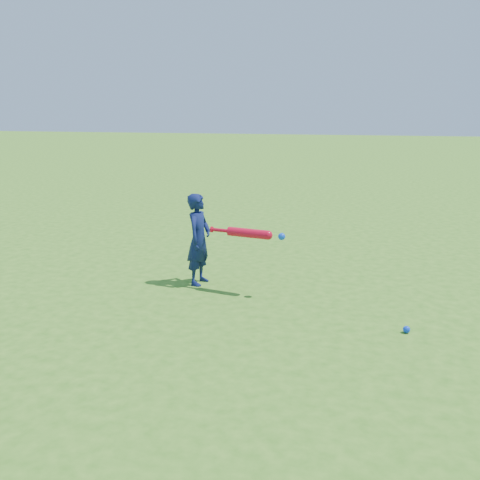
{
  "coord_description": "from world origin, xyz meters",
  "views": [
    {
      "loc": [
        1.56,
        -5.54,
        1.87
      ],
      "look_at": [
        0.03,
        -0.26,
        0.55
      ],
      "focal_mm": 40.0,
      "sensor_mm": 36.0,
      "label": 1
    }
  ],
  "objects": [
    {
      "name": "child",
      "position": [
        -0.46,
        -0.18,
        0.51
      ],
      "size": [
        0.27,
        0.39,
        1.01
      ],
      "primitive_type": "imported",
      "rotation": [
        0.0,
        0.0,
        1.49
      ],
      "color": "#10194A",
      "rests_on": "ground"
    },
    {
      "name": "bat_swing",
      "position": [
        0.18,
        -0.33,
        0.65
      ],
      "size": [
        0.84,
        0.2,
        0.1
      ],
      "rotation": [
        0.0,
        0.0,
        -0.16
      ],
      "color": "red",
      "rests_on": "ground"
    },
    {
      "name": "ground",
      "position": [
        0.0,
        0.0,
        0.0
      ],
      "size": [
        80.0,
        80.0,
        0.0
      ],
      "primitive_type": "plane",
      "color": "#39771C",
      "rests_on": "ground"
    },
    {
      "name": "ground_ball_blue",
      "position": [
        1.75,
        -0.98,
        0.03
      ],
      "size": [
        0.06,
        0.06,
        0.06
      ],
      "primitive_type": "sphere",
      "color": "#0C37DB",
      "rests_on": "ground"
    }
  ]
}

